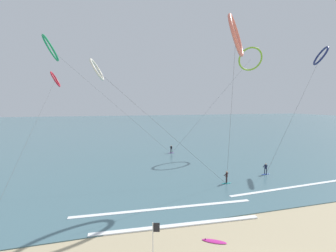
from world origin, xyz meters
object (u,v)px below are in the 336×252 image
object	(u,v)px
kite_emerald	(50,48)
surfboard_spare	(214,241)
surfer_violet	(171,150)
beach_flag	(154,239)
surfer_cobalt	(266,170)
kite_crimson	(55,79)
kite_ivory	(97,70)
surfer_teal	(227,178)
kite_coral	(236,35)
kite_lime	(250,59)
kite_navy	(321,56)

from	to	relation	value
kite_emerald	surfboard_spare	xyz separation A→B (m)	(17.66, -35.66, -21.52)
surfer_violet	beach_flag	distance (m)	35.72
surfer_cobalt	kite_emerald	size ratio (longest dim) A/B	0.07
surfboard_spare	kite_emerald	bearing A→B (deg)	116.35
kite_crimson	kite_ivory	size ratio (longest dim) A/B	2.22
surfer_teal	kite_coral	bearing A→B (deg)	-40.37
kite_lime	kite_ivory	bearing A→B (deg)	32.64
surfer_cobalt	beach_flag	world-z (taller)	beach_flag
kite_lime	kite_emerald	xyz separation A→B (m)	(-41.54, 5.02, 0.90)
surfer_teal	kite_navy	distance (m)	29.93
kite_lime	kite_coral	distance (m)	24.57
surfer_cobalt	beach_flag	bearing A→B (deg)	99.31
kite_ivory	kite_emerald	bearing A→B (deg)	41.20
surfboard_spare	kite_lime	bearing A→B (deg)	52.07
surfer_violet	surfboard_spare	distance (m)	32.73
surfer_violet	kite_crimson	size ratio (longest dim) A/B	0.04
kite_emerald	surfboard_spare	distance (m)	45.24
kite_navy	kite_emerald	distance (m)	50.78
beach_flag	surfboard_spare	bearing A→B (deg)	19.00
surfer_cobalt	kite_ivory	xyz separation A→B (m)	(-24.07, 6.08, 14.69)
surfer_cobalt	surfer_violet	xyz separation A→B (m)	(-9.37, 18.60, 0.00)
surfer_teal	beach_flag	bearing A→B (deg)	-176.04
kite_lime	surfboard_spare	size ratio (longest dim) A/B	12.25
surfer_cobalt	kite_coral	size ratio (longest dim) A/B	0.08
surfer_violet	kite_navy	size ratio (longest dim) A/B	0.08
surfer_violet	kite_navy	world-z (taller)	kite_navy
surfer_violet	kite_emerald	world-z (taller)	kite_emerald
beach_flag	kite_coral	bearing A→B (deg)	44.44
beach_flag	kite_emerald	bearing A→B (deg)	108.53
surfer_violet	surfer_teal	bearing A→B (deg)	-46.09
surfboard_spare	beach_flag	world-z (taller)	beach_flag
surfer_teal	surfer_violet	distance (m)	20.71
kite_coral	surfer_violet	bearing A→B (deg)	47.79
kite_emerald	surfboard_spare	size ratio (longest dim) A/B	13.58
surfer_cobalt	kite_ivory	distance (m)	28.84
kite_lime	surfer_teal	bearing A→B (deg)	63.59
kite_navy	surfer_cobalt	bearing A→B (deg)	-45.25
surfer_teal	kite_lime	xyz separation A→B (m)	(16.27, 19.11, 19.84)
surfer_violet	beach_flag	size ratio (longest dim) A/B	0.53
kite_crimson	kite_emerald	world-z (taller)	kite_emerald
surfer_cobalt	kite_lime	distance (m)	27.53
kite_coral	surfboard_spare	xyz separation A→B (m)	(-8.46, -11.55, -19.30)
surfer_cobalt	kite_ivory	world-z (taller)	kite_ivory
kite_emerald	kite_coral	distance (m)	35.61
surfer_cobalt	beach_flag	distance (m)	25.60
surfer_teal	kite_lime	world-z (taller)	kite_lime
kite_lime	kite_coral	world-z (taller)	kite_lime
surfer_violet	surfer_cobalt	bearing A→B (deg)	-23.87
kite_crimson	kite_ivory	bearing A→B (deg)	-158.68
kite_navy	kite_crimson	distance (m)	55.90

